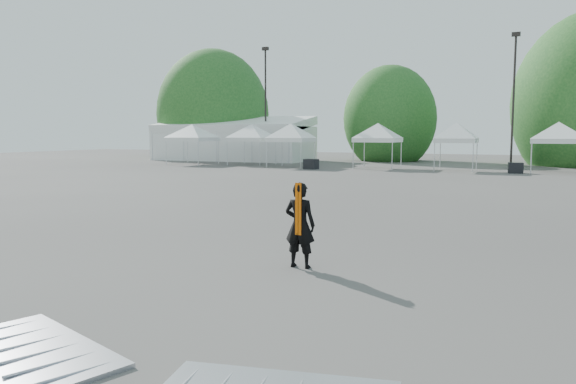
% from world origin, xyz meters
% --- Properties ---
extents(ground, '(120.00, 120.00, 0.00)m').
position_xyz_m(ground, '(0.00, 0.00, 0.00)').
color(ground, '#474442').
rests_on(ground, ground).
extents(marquee, '(15.00, 6.25, 4.23)m').
position_xyz_m(marquee, '(-22.00, 35.00, 1.97)').
color(marquee, white).
rests_on(marquee, ground).
extents(light_pole_west, '(0.60, 0.25, 10.30)m').
position_xyz_m(light_pole_west, '(-18.00, 34.00, 5.77)').
color(light_pole_west, black).
rests_on(light_pole_west, ground).
extents(light_pole_east, '(0.60, 0.25, 9.80)m').
position_xyz_m(light_pole_east, '(3.00, 32.00, 5.52)').
color(light_pole_east, black).
rests_on(light_pole_east, ground).
extents(tree_far_w, '(4.80, 4.80, 7.30)m').
position_xyz_m(tree_far_w, '(-26.00, 38.00, 4.54)').
color(tree_far_w, '#382314').
rests_on(tree_far_w, ground).
extents(tree_mid_w, '(4.16, 4.16, 6.33)m').
position_xyz_m(tree_mid_w, '(-8.00, 40.00, 3.93)').
color(tree_mid_w, '#382314').
rests_on(tree_mid_w, ground).
extents(tent_a, '(4.69, 4.69, 3.88)m').
position_xyz_m(tent_a, '(-21.58, 27.44, 3.06)').
color(tent_a, silver).
rests_on(tent_a, ground).
extents(tent_b, '(4.47, 4.47, 3.88)m').
position_xyz_m(tent_b, '(-16.73, 28.81, 3.06)').
color(tent_b, silver).
rests_on(tent_b, ground).
extents(tent_c, '(4.24, 4.24, 3.88)m').
position_xyz_m(tent_c, '(-12.47, 27.11, 3.06)').
color(tent_c, silver).
rests_on(tent_c, ground).
extents(tent_d, '(4.35, 4.35, 3.88)m').
position_xyz_m(tent_d, '(-6.07, 28.47, 3.06)').
color(tent_d, silver).
rests_on(tent_d, ground).
extents(tent_e, '(3.83, 3.83, 3.88)m').
position_xyz_m(tent_e, '(-0.39, 27.90, 3.06)').
color(tent_e, silver).
rests_on(tent_e, ground).
extents(tent_f, '(4.70, 4.70, 3.88)m').
position_xyz_m(tent_f, '(5.95, 28.62, 3.06)').
color(tent_f, silver).
rests_on(tent_f, ground).
extents(man, '(0.62, 0.41, 1.66)m').
position_xyz_m(man, '(0.56, -2.38, 0.83)').
color(man, black).
rests_on(man, ground).
extents(barrier_left, '(2.73, 1.99, 0.08)m').
position_xyz_m(barrier_left, '(-0.67, -7.61, 0.04)').
color(barrier_left, '#A9ABB1').
rests_on(barrier_left, ground).
extents(crate_west, '(1.03, 0.85, 0.73)m').
position_xyz_m(crate_west, '(-10.18, 25.48, 0.37)').
color(crate_west, black).
rests_on(crate_west, ground).
extents(crate_mid, '(0.98, 0.81, 0.69)m').
position_xyz_m(crate_mid, '(3.50, 26.92, 0.35)').
color(crate_mid, black).
rests_on(crate_mid, ground).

